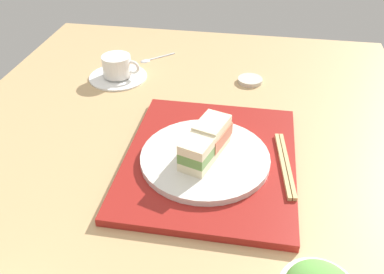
{
  "coord_description": "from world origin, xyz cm",
  "views": [
    {
      "loc": [
        -54.47,
        -13.61,
        49.89
      ],
      "look_at": [
        6.54,
        -3.29,
        5.0
      ],
      "focal_mm": 38.68,
      "sensor_mm": 36.0,
      "label": 1
    }
  ],
  "objects_px": {
    "sandwich_near": "(199,151)",
    "coffee_cup": "(118,69)",
    "chopsticks_pair": "(285,164)",
    "small_sauce_dish": "(250,80)",
    "sandwich_plate": "(205,158)",
    "teaspoon": "(150,59)",
    "sandwich_far": "(212,135)"
  },
  "relations": [
    {
      "from": "sandwich_near",
      "to": "coffee_cup",
      "type": "bearing_deg",
      "value": 37.51
    },
    {
      "from": "teaspoon",
      "to": "coffee_cup",
      "type": "bearing_deg",
      "value": 154.41
    },
    {
      "from": "sandwich_near",
      "to": "sandwich_far",
      "type": "distance_m",
      "value": 0.05
    },
    {
      "from": "coffee_cup",
      "to": "sandwich_plate",
      "type": "bearing_deg",
      "value": -139.47
    },
    {
      "from": "sandwich_far",
      "to": "teaspoon",
      "type": "height_order",
      "value": "sandwich_far"
    },
    {
      "from": "chopsticks_pair",
      "to": "teaspoon",
      "type": "distance_m",
      "value": 0.55
    },
    {
      "from": "chopsticks_pair",
      "to": "small_sauce_dish",
      "type": "xyz_separation_m",
      "value": [
        0.34,
        0.08,
        -0.01
      ]
    },
    {
      "from": "sandwich_far",
      "to": "chopsticks_pair",
      "type": "relative_size",
      "value": 0.49
    },
    {
      "from": "sandwich_near",
      "to": "coffee_cup",
      "type": "xyz_separation_m",
      "value": [
        0.34,
        0.26,
        -0.03
      ]
    },
    {
      "from": "chopsticks_pair",
      "to": "small_sauce_dish",
      "type": "bearing_deg",
      "value": 13.4
    },
    {
      "from": "coffee_cup",
      "to": "small_sauce_dish",
      "type": "relative_size",
      "value": 2.39
    },
    {
      "from": "sandwich_far",
      "to": "chopsticks_pair",
      "type": "xyz_separation_m",
      "value": [
        -0.02,
        -0.14,
        -0.04
      ]
    },
    {
      "from": "sandwich_plate",
      "to": "teaspoon",
      "type": "xyz_separation_m",
      "value": [
        0.43,
        0.21,
        -0.02
      ]
    },
    {
      "from": "sandwich_plate",
      "to": "chopsticks_pair",
      "type": "relative_size",
      "value": 1.31
    },
    {
      "from": "sandwich_near",
      "to": "sandwich_far",
      "type": "height_order",
      "value": "sandwich_far"
    },
    {
      "from": "sandwich_near",
      "to": "coffee_cup",
      "type": "distance_m",
      "value": 0.43
    },
    {
      "from": "sandwich_plate",
      "to": "coffee_cup",
      "type": "relative_size",
      "value": 1.62
    },
    {
      "from": "coffee_cup",
      "to": "teaspoon",
      "type": "height_order",
      "value": "coffee_cup"
    },
    {
      "from": "sandwich_near",
      "to": "chopsticks_pair",
      "type": "distance_m",
      "value": 0.16
    },
    {
      "from": "sandwich_near",
      "to": "sandwich_far",
      "type": "xyz_separation_m",
      "value": [
        0.05,
        -0.02,
        0.0
      ]
    },
    {
      "from": "coffee_cup",
      "to": "small_sauce_dish",
      "type": "height_order",
      "value": "coffee_cup"
    },
    {
      "from": "sandwich_plate",
      "to": "coffee_cup",
      "type": "bearing_deg",
      "value": 40.53
    },
    {
      "from": "sandwich_plate",
      "to": "sandwich_near",
      "type": "bearing_deg",
      "value": 162.74
    },
    {
      "from": "coffee_cup",
      "to": "sandwich_far",
      "type": "bearing_deg",
      "value": -136.23
    },
    {
      "from": "chopsticks_pair",
      "to": "coffee_cup",
      "type": "distance_m",
      "value": 0.51
    },
    {
      "from": "sandwich_plate",
      "to": "small_sauce_dish",
      "type": "xyz_separation_m",
      "value": [
        0.35,
        -0.07,
        -0.02
      ]
    },
    {
      "from": "sandwich_plate",
      "to": "sandwich_near",
      "type": "xyz_separation_m",
      "value": [
        -0.03,
        0.01,
        0.03
      ]
    },
    {
      "from": "sandwich_near",
      "to": "small_sauce_dish",
      "type": "relative_size",
      "value": 1.35
    },
    {
      "from": "teaspoon",
      "to": "small_sauce_dish",
      "type": "bearing_deg",
      "value": -106.54
    },
    {
      "from": "sandwich_near",
      "to": "chopsticks_pair",
      "type": "bearing_deg",
      "value": -77.32
    },
    {
      "from": "sandwich_plate",
      "to": "sandwich_far",
      "type": "bearing_deg",
      "value": -17.26
    },
    {
      "from": "sandwich_plate",
      "to": "chopsticks_pair",
      "type": "height_order",
      "value": "sandwich_plate"
    }
  ]
}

